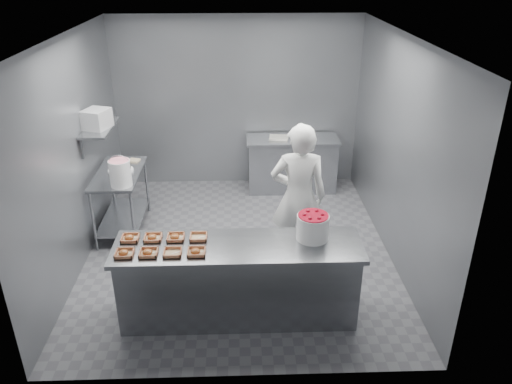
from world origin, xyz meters
TOP-DOWN VIEW (x-y plane):
  - floor at (0.00, 0.00)m, footprint 4.50×4.50m
  - ceiling at (0.00, 0.00)m, footprint 4.50×4.50m
  - wall_back at (0.00, 2.25)m, footprint 4.00×0.04m
  - wall_left at (-2.00, 0.00)m, footprint 0.04×4.50m
  - wall_right at (2.00, 0.00)m, footprint 0.04×4.50m
  - service_counter at (0.00, -1.35)m, footprint 2.60×0.70m
  - prep_table at (-1.65, 0.60)m, footprint 0.60×1.20m
  - back_counter at (0.90, 1.90)m, footprint 1.50×0.60m
  - wall_shelf at (-1.82, 0.60)m, footprint 0.35×0.90m
  - tray_0 at (-1.14, -1.50)m, footprint 0.19×0.18m
  - tray_1 at (-0.90, -1.50)m, footprint 0.19×0.18m
  - tray_2 at (-0.66, -1.50)m, footprint 0.19×0.18m
  - tray_3 at (-0.42, -1.50)m, footprint 0.19×0.18m
  - tray_4 at (-1.14, -1.20)m, footprint 0.19×0.18m
  - tray_5 at (-0.90, -1.20)m, footprint 0.19×0.18m
  - tray_6 at (-0.66, -1.20)m, footprint 0.19×0.18m
  - tray_7 at (-0.42, -1.20)m, footprint 0.19×0.18m
  - worker at (0.74, -0.33)m, footprint 0.71×0.49m
  - strawberry_tub at (0.79, -1.24)m, footprint 0.34×0.34m
  - glaze_bucket at (-1.51, 0.17)m, footprint 0.29×0.28m
  - bucket_lid at (-1.62, 0.64)m, footprint 0.40×0.40m
  - rag at (-1.51, 1.01)m, footprint 0.18×0.17m
  - appliance at (-1.82, 0.53)m, footprint 0.38×0.41m
  - paper_stack at (0.67, 1.90)m, footprint 0.33×0.26m

SIDE VIEW (x-z plane):
  - floor at x=0.00m, z-range 0.00..0.00m
  - back_counter at x=0.90m, z-range 0.00..0.90m
  - service_counter at x=0.00m, z-range 0.00..0.90m
  - prep_table at x=-1.65m, z-range 0.14..1.04m
  - rag at x=-1.51m, z-range 0.90..0.92m
  - bucket_lid at x=-1.62m, z-range 0.90..0.93m
  - paper_stack at x=0.67m, z-range 0.90..0.94m
  - tray_2 at x=-0.66m, z-range 0.90..0.94m
  - tray_7 at x=-0.42m, z-range 0.90..0.94m
  - tray_0 at x=-1.14m, z-range 0.89..0.95m
  - tray_1 at x=-0.90m, z-range 0.89..0.95m
  - tray_3 at x=-0.42m, z-range 0.89..0.95m
  - tray_4 at x=-1.14m, z-range 0.89..0.95m
  - tray_5 at x=-0.90m, z-range 0.89..0.95m
  - tray_6 at x=-0.66m, z-range 0.89..0.95m
  - worker at x=0.74m, z-range 0.00..1.88m
  - strawberry_tub at x=0.79m, z-range 0.91..1.19m
  - glaze_bucket at x=-1.51m, z-range 0.87..1.30m
  - wall_back at x=0.00m, z-range 0.00..2.80m
  - wall_left at x=-2.00m, z-range 0.00..2.80m
  - wall_right at x=2.00m, z-range 0.00..2.80m
  - wall_shelf at x=-1.82m, z-range 1.54..1.56m
  - appliance at x=-1.82m, z-range 1.56..1.81m
  - ceiling at x=0.00m, z-range 2.80..2.80m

